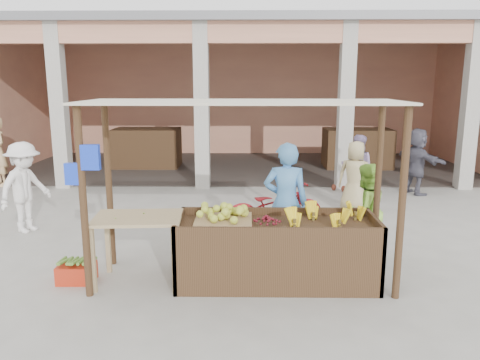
{
  "coord_description": "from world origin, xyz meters",
  "views": [
    {
      "loc": [
        0.11,
        -5.84,
        2.62
      ],
      "look_at": [
        0.0,
        1.2,
        1.13
      ],
      "focal_mm": 35.0,
      "sensor_mm": 36.0,
      "label": 1
    }
  ],
  "objects_px": {
    "red_crate": "(77,273)",
    "vendor_green": "(365,208)",
    "motorcycle": "(274,207)",
    "fruit_stall": "(276,253)",
    "side_table": "(138,227)",
    "vendor_blue": "(286,199)"
  },
  "relations": [
    {
      "from": "red_crate",
      "to": "vendor_green",
      "type": "relative_size",
      "value": 0.31
    },
    {
      "from": "motorcycle",
      "to": "fruit_stall",
      "type": "bearing_deg",
      "value": 161.67
    },
    {
      "from": "side_table",
      "to": "red_crate",
      "type": "distance_m",
      "value": 1.06
    },
    {
      "from": "fruit_stall",
      "to": "vendor_green",
      "type": "relative_size",
      "value": 1.72
    },
    {
      "from": "side_table",
      "to": "vendor_blue",
      "type": "xyz_separation_m",
      "value": [
        1.98,
        0.8,
        0.18
      ]
    },
    {
      "from": "vendor_blue",
      "to": "vendor_green",
      "type": "bearing_deg",
      "value": -166.85
    },
    {
      "from": "side_table",
      "to": "red_crate",
      "type": "bearing_deg",
      "value": 176.82
    },
    {
      "from": "fruit_stall",
      "to": "side_table",
      "type": "distance_m",
      "value": 1.84
    },
    {
      "from": "side_table",
      "to": "motorcycle",
      "type": "xyz_separation_m",
      "value": [
        1.89,
        2.02,
        -0.28
      ]
    },
    {
      "from": "fruit_stall",
      "to": "side_table",
      "type": "bearing_deg",
      "value": -178.88
    },
    {
      "from": "vendor_blue",
      "to": "side_table",
      "type": "bearing_deg",
      "value": 26.39
    },
    {
      "from": "fruit_stall",
      "to": "vendor_blue",
      "type": "bearing_deg",
      "value": 77.1
    },
    {
      "from": "red_crate",
      "to": "vendor_green",
      "type": "distance_m",
      "value": 4.2
    },
    {
      "from": "side_table",
      "to": "motorcycle",
      "type": "bearing_deg",
      "value": 43.31
    },
    {
      "from": "fruit_stall",
      "to": "red_crate",
      "type": "xyz_separation_m",
      "value": [
        -2.65,
        -0.04,
        -0.28
      ]
    },
    {
      "from": "red_crate",
      "to": "vendor_blue",
      "type": "bearing_deg",
      "value": 15.03
    },
    {
      "from": "fruit_stall",
      "to": "vendor_blue",
      "type": "height_order",
      "value": "vendor_blue"
    },
    {
      "from": "vendor_green",
      "to": "motorcycle",
      "type": "bearing_deg",
      "value": -67.58
    },
    {
      "from": "vendor_blue",
      "to": "vendor_green",
      "type": "xyz_separation_m",
      "value": [
        1.2,
        0.19,
        -0.19
      ]
    },
    {
      "from": "vendor_blue",
      "to": "vendor_green",
      "type": "distance_m",
      "value": 1.23
    },
    {
      "from": "vendor_blue",
      "to": "motorcycle",
      "type": "height_order",
      "value": "vendor_blue"
    },
    {
      "from": "red_crate",
      "to": "motorcycle",
      "type": "relative_size",
      "value": 0.25
    }
  ]
}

